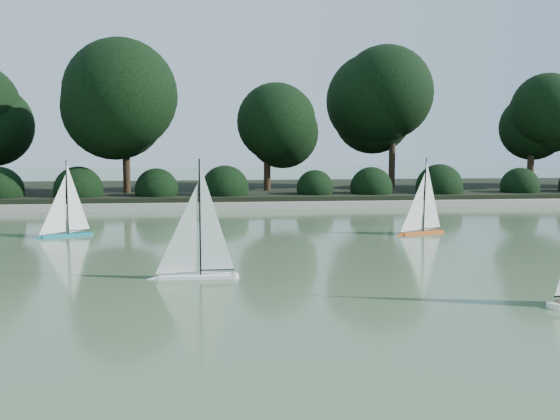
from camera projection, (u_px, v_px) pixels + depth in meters
name	position (u px, v px, depth m)	size (l,w,h in m)	color
ground	(278.00, 290.00, 7.09)	(80.00, 80.00, 0.00)	#3C5030
pond_coping	(238.00, 206.00, 15.97)	(40.00, 0.35, 0.18)	gray
far_bank	(231.00, 192.00, 19.91)	(40.00, 8.00, 0.30)	black
tree_line	(275.00, 111.00, 18.25)	(26.31, 3.93, 4.39)	black
shrub_hedge	(236.00, 189.00, 16.82)	(29.10, 1.10, 1.10)	black
sailboat_white_a	(190.00, 259.00, 7.67)	(1.15, 0.19, 1.57)	white
sailboat_orange	(418.00, 222.00, 11.49)	(1.07, 0.52, 1.50)	#D9591A
sailboat_teal	(61.00, 224.00, 11.18)	(1.01, 0.63, 1.47)	#147585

